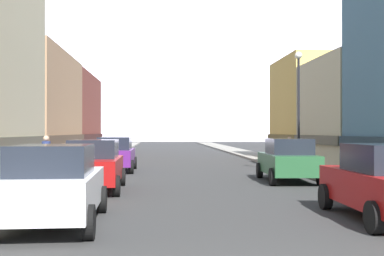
# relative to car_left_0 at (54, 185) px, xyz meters

# --- Properties ---
(sidewalk_left) EXTENTS (2.50, 100.00, 0.15)m
(sidewalk_left) POSITION_rel_car_left_0_xyz_m (-2.45, 29.38, -0.82)
(sidewalk_left) COLOR gray
(sidewalk_left) RESTS_ON ground
(sidewalk_right) EXTENTS (2.50, 100.00, 0.15)m
(sidewalk_right) POSITION_rel_car_left_0_xyz_m (10.05, 29.38, -0.82)
(sidewalk_right) COLOR gray
(sidewalk_right) RESTS_ON ground
(storefront_left_2) EXTENTS (8.98, 12.28, 7.21)m
(storefront_left_2) POSITION_rel_car_left_0_xyz_m (-8.04, 22.31, 2.57)
(storefront_left_2) COLOR tan
(storefront_left_2) RESTS_ON ground
(storefront_left_3) EXTENTS (9.14, 12.47, 7.13)m
(storefront_left_3) POSITION_rel_car_left_0_xyz_m (-8.12, 34.74, 2.53)
(storefront_left_3) COLOR brown
(storefront_left_3) RESTS_ON ground
(storefront_right_2) EXTENTS (6.76, 8.24, 6.31)m
(storefront_right_2) POSITION_rel_car_left_0_xyz_m (14.53, 17.64, 2.14)
(storefront_right_2) COLOR beige
(storefront_right_2) RESTS_ON ground
(storefront_right_3) EXTENTS (8.73, 8.22, 7.51)m
(storefront_right_3) POSITION_rel_car_left_0_xyz_m (15.51, 25.93, 2.72)
(storefront_right_3) COLOR #D8B259
(storefront_right_3) RESTS_ON ground
(car_left_0) EXTENTS (2.21, 4.47, 1.78)m
(car_left_0) POSITION_rel_car_left_0_xyz_m (0.00, 0.00, 0.00)
(car_left_0) COLOR silver
(car_left_0) RESTS_ON ground
(car_left_1) EXTENTS (2.13, 4.43, 1.78)m
(car_left_1) POSITION_rel_car_left_0_xyz_m (-0.00, 6.64, 0.00)
(car_left_1) COLOR #9E1111
(car_left_1) RESTS_ON ground
(car_left_2) EXTENTS (2.07, 4.40, 1.78)m
(car_left_2) POSITION_rel_car_left_0_xyz_m (-0.00, 15.26, 0.00)
(car_left_2) COLOR #591E72
(car_left_2) RESTS_ON ground
(car_right_1) EXTENTS (2.23, 4.48, 1.78)m
(car_right_1) POSITION_rel_car_left_0_xyz_m (7.60, 9.37, 0.00)
(car_right_1) COLOR #265933
(car_right_1) RESTS_ON ground
(pedestrian_0) EXTENTS (0.36, 0.36, 1.61)m
(pedestrian_0) POSITION_rel_car_left_0_xyz_m (10.05, 18.73, -0.01)
(pedestrian_0) COLOR #333338
(pedestrian_0) RESTS_ON sidewalk_right
(pedestrian_1) EXTENTS (0.36, 0.36, 1.75)m
(pedestrian_1) POSITION_rel_car_left_0_xyz_m (-2.45, 10.37, 0.06)
(pedestrian_1) COLOR navy
(pedestrian_1) RESTS_ON sidewalk_left
(streetlamp_right) EXTENTS (0.36, 0.36, 5.86)m
(streetlamp_right) POSITION_rel_car_left_0_xyz_m (9.15, 13.40, 3.09)
(streetlamp_right) COLOR black
(streetlamp_right) RESTS_ON sidewalk_right
(mountain_backdrop) EXTENTS (329.67, 329.67, 137.91)m
(mountain_backdrop) POSITION_rel_car_left_0_xyz_m (29.34, 254.38, 68.06)
(mountain_backdrop) COLOR silver
(mountain_backdrop) RESTS_ON ground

